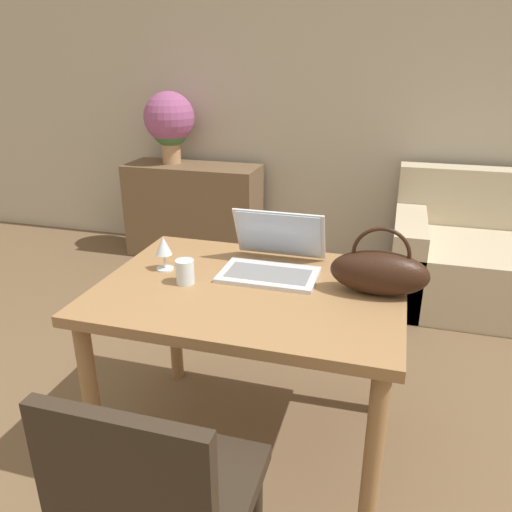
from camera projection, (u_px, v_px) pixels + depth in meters
name	position (u px, v px, depth m)	size (l,w,h in m)	color
wall_back	(345.00, 83.00, 3.66)	(10.00, 0.06, 2.70)	#BCB29E
dining_table	(251.00, 309.00, 1.89)	(1.12, 0.83, 0.74)	olive
chair	(157.00, 501.00, 1.24)	(0.44, 0.44, 0.87)	#2D2319
couch	(507.00, 262.00, 3.27)	(1.47, 0.95, 0.82)	#C1B293
sideboard	(194.00, 211.00, 4.04)	(1.06, 0.40, 0.74)	brown
laptop	(273.00, 255.00, 1.98)	(0.37, 0.34, 0.23)	silver
drinking_glass	(185.00, 272.00, 1.86)	(0.07, 0.07, 0.09)	silver
wine_glass	(164.00, 248.00, 1.96)	(0.07, 0.07, 0.14)	silver
handbag	(379.00, 272.00, 1.76)	(0.35, 0.15, 0.25)	black
flower_vase	(169.00, 122.00, 3.86)	(0.39, 0.39, 0.55)	tan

